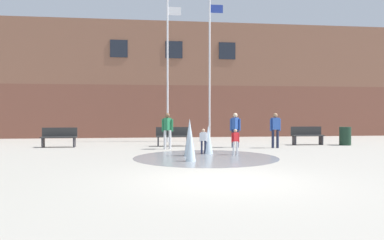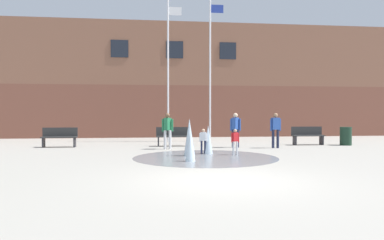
{
  "view_description": "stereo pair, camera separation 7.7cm",
  "coord_description": "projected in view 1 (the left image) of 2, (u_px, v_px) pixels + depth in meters",
  "views": [
    {
      "loc": [
        -1.87,
        -8.71,
        1.61
      ],
      "look_at": [
        0.09,
        6.81,
        1.3
      ],
      "focal_mm": 35.0,
      "sensor_mm": 36.0,
      "label": 1
    },
    {
      "loc": [
        -1.79,
        -8.72,
        1.61
      ],
      "look_at": [
        0.09,
        6.81,
        1.3
      ],
      "focal_mm": 35.0,
      "sensor_mm": 36.0,
      "label": 2
    }
  ],
  "objects": [
    {
      "name": "child_running",
      "position": [
        203.0,
        139.0,
        14.46
      ],
      "size": [
        0.31,
        0.18,
        0.99
      ],
      "rotation": [
        0.0,
        0.0,
        2.86
      ],
      "color": "#1E233D",
      "rests_on": "ground"
    },
    {
      "name": "teen_by_trashcan",
      "position": [
        275.0,
        127.0,
        16.98
      ],
      "size": [
        0.5,
        0.25,
        1.59
      ],
      "rotation": [
        0.0,
        0.0,
        -2.99
      ],
      "color": "#1E233D",
      "rests_on": "ground"
    },
    {
      "name": "trash_can",
      "position": [
        345.0,
        136.0,
        18.5
      ],
      "size": [
        0.56,
        0.56,
        0.9
      ],
      "primitive_type": "cylinder",
      "color": "#193323",
      "rests_on": "ground"
    },
    {
      "name": "park_bench_left_of_flagpoles",
      "position": [
        173.0,
        136.0,
        17.96
      ],
      "size": [
        1.6,
        0.44,
        0.91
      ],
      "color": "#28282D",
      "rests_on": "ground"
    },
    {
      "name": "park_bench_center",
      "position": [
        307.0,
        135.0,
        18.68
      ],
      "size": [
        1.6,
        0.44,
        0.91
      ],
      "color": "#28282D",
      "rests_on": "ground"
    },
    {
      "name": "child_in_fountain",
      "position": [
        235.0,
        140.0,
        14.18
      ],
      "size": [
        0.31,
        0.19,
        0.99
      ],
      "rotation": [
        0.0,
        0.0,
        -2.75
      ],
      "color": "silver",
      "rests_on": "ground"
    },
    {
      "name": "flagpole_right",
      "position": [
        210.0,
        65.0,
        20.88
      ],
      "size": [
        0.8,
        0.1,
        8.03
      ],
      "color": "silver",
      "rests_on": "ground"
    },
    {
      "name": "ground_plane",
      "position": [
        224.0,
        180.0,
        8.91
      ],
      "size": [
        100.0,
        100.0,
        0.0
      ],
      "primitive_type": "plane",
      "color": "#9E998E"
    },
    {
      "name": "adult_watching",
      "position": [
        167.0,
        128.0,
        16.42
      ],
      "size": [
        0.5,
        0.39,
        1.59
      ],
      "rotation": [
        0.0,
        0.0,
        -2.17
      ],
      "color": "silver",
      "rests_on": "ground"
    },
    {
      "name": "adult_in_red",
      "position": [
        235.0,
        127.0,
        17.23
      ],
      "size": [
        0.5,
        0.38,
        1.59
      ],
      "rotation": [
        0.0,
        0.0,
        0.8
      ],
      "color": "#1E233D",
      "rests_on": "ground"
    },
    {
      "name": "splash_fountain",
      "position": [
        199.0,
        145.0,
        13.65
      ],
      "size": [
        5.18,
        5.18,
        1.39
      ],
      "color": "gray",
      "rests_on": "ground"
    },
    {
      "name": "library_building",
      "position": [
        171.0,
        83.0,
        27.14
      ],
      "size": [
        36.0,
        6.05,
        7.53
      ],
      "color": "brown",
      "rests_on": "ground"
    },
    {
      "name": "park_bench_far_left",
      "position": [
        59.0,
        137.0,
        17.38
      ],
      "size": [
        1.6,
        0.44,
        0.91
      ],
      "color": "#28282D",
      "rests_on": "ground"
    },
    {
      "name": "flagpole_left",
      "position": [
        168.0,
        66.0,
        20.59
      ],
      "size": [
        0.8,
        0.1,
        7.83
      ],
      "color": "silver",
      "rests_on": "ground"
    }
  ]
}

